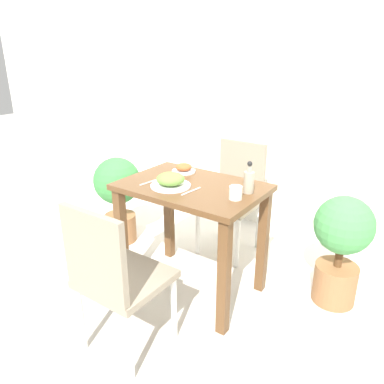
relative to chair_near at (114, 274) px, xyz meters
name	(u,v)px	position (x,y,z in m)	size (l,w,h in m)	color
ground_plane	(192,287)	(-0.01, 0.71, -0.50)	(16.00, 16.00, 0.00)	beige
wall_back	(276,83)	(-0.01, 1.95, 0.80)	(8.00, 0.05, 2.60)	white
dining_table	(192,207)	(-0.01, 0.71, 0.12)	(0.89, 0.61, 0.77)	brown
chair_near	(114,274)	(0.00, 0.00, 0.00)	(0.42, 0.42, 0.89)	gray
chair_far	(235,191)	(-0.07, 1.39, 0.00)	(0.42, 0.42, 0.89)	gray
food_plate	(171,181)	(-0.10, 0.61, 0.31)	(0.25, 0.25, 0.09)	white
side_plate	(184,168)	(-0.21, 0.89, 0.30)	(0.16, 0.16, 0.06)	white
drink_cup	(236,193)	(0.33, 0.66, 0.31)	(0.07, 0.07, 0.08)	silver
sauce_bottle	(249,181)	(0.34, 0.79, 0.34)	(0.06, 0.06, 0.20)	gray
fork_utensil	(152,181)	(-0.26, 0.61, 0.27)	(0.03, 0.20, 0.00)	silver
spoon_utensil	(191,191)	(0.05, 0.61, 0.27)	(0.03, 0.17, 0.00)	silver
potted_plant_left	(118,192)	(-0.92, 0.93, -0.05)	(0.39, 0.39, 0.74)	brown
potted_plant_right	(341,243)	(0.84, 1.13, -0.07)	(0.37, 0.37, 0.74)	brown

